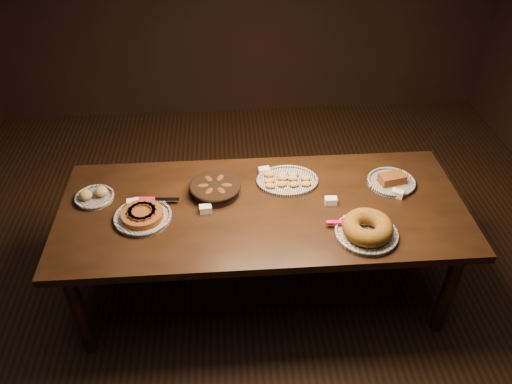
{
  "coord_description": "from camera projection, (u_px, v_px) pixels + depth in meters",
  "views": [
    {
      "loc": [
        -0.2,
        -2.24,
        2.66
      ],
      "look_at": [
        -0.04,
        0.05,
        0.82
      ],
      "focal_mm": 35.0,
      "sensor_mm": 36.0,
      "label": 1
    }
  ],
  "objects": [
    {
      "name": "bundt_cake_plate",
      "position": [
        367.0,
        229.0,
        2.73
      ],
      "size": [
        0.39,
        0.36,
        0.11
      ],
      "rotation": [
        0.0,
        0.0,
        0.36
      ],
      "color": "black",
      "rests_on": "buffet_table"
    },
    {
      "name": "loaf_plate",
      "position": [
        391.0,
        181.0,
        3.11
      ],
      "size": [
        0.3,
        0.3,
        0.07
      ],
      "rotation": [
        0.0,
        0.0,
        0.22
      ],
      "color": "black",
      "rests_on": "buffet_table"
    },
    {
      "name": "tent_cards",
      "position": [
        267.0,
        195.0,
        3.0
      ],
      "size": [
        1.66,
        0.4,
        0.04
      ],
      "color": "white",
      "rests_on": "buffet_table"
    },
    {
      "name": "madeleine_platter",
      "position": [
        287.0,
        180.0,
        3.12
      ],
      "size": [
        0.38,
        0.31,
        0.04
      ],
      "rotation": [
        0.0,
        0.0,
        0.08
      ],
      "color": "black",
      "rests_on": "buffet_table"
    },
    {
      "name": "buffet_table",
      "position": [
        263.0,
        216.0,
        3.0
      ],
      "size": [
        2.4,
        1.0,
        0.75
      ],
      "color": "black",
      "rests_on": "ground"
    },
    {
      "name": "croissant_basket",
      "position": [
        215.0,
        188.0,
        3.02
      ],
      "size": [
        0.36,
        0.36,
        0.08
      ],
      "rotation": [
        0.0,
        0.0,
        0.28
      ],
      "color": "black",
      "rests_on": "buffet_table"
    },
    {
      "name": "bread_roll_plate",
      "position": [
        94.0,
        196.0,
        2.99
      ],
      "size": [
        0.23,
        0.23,
        0.07
      ],
      "rotation": [
        0.0,
        0.0,
        -0.02
      ],
      "color": "white",
      "rests_on": "buffet_table"
    },
    {
      "name": "ground",
      "position": [
        262.0,
        290.0,
        3.42
      ],
      "size": [
        5.0,
        5.0,
        0.0
      ],
      "primitive_type": "plane",
      "color": "black",
      "rests_on": "ground"
    },
    {
      "name": "apple_tart_plate",
      "position": [
        143.0,
        215.0,
        2.85
      ],
      "size": [
        0.37,
        0.33,
        0.06
      ],
      "rotation": [
        0.0,
        0.0,
        0.09
      ],
      "color": "white",
      "rests_on": "buffet_table"
    }
  ]
}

